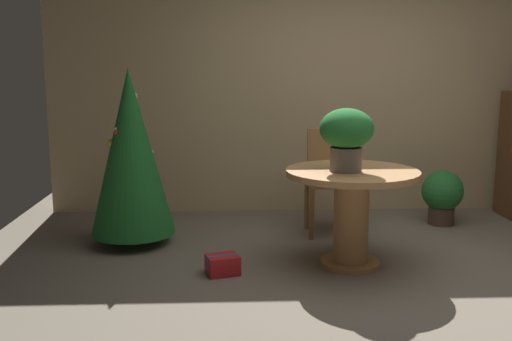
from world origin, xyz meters
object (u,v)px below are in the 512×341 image
at_px(flower_vase, 346,134).
at_px(potted_plant, 442,194).
at_px(wooden_chair_far, 331,174).
at_px(holiday_tree, 131,152).
at_px(round_dining_table, 352,202).
at_px(gift_box_red, 223,265).

distance_m(flower_vase, potted_plant, 1.84).
relative_size(wooden_chair_far, potted_plant, 1.79).
bearing_deg(flower_vase, holiday_tree, 157.51).
distance_m(round_dining_table, gift_box_red, 1.07).
height_order(round_dining_table, holiday_tree, holiday_tree).
bearing_deg(round_dining_table, flower_vase, -139.41).
relative_size(round_dining_table, potted_plant, 1.89).
xyz_separation_m(flower_vase, gift_box_red, (-0.91, -0.09, -0.95)).
xyz_separation_m(round_dining_table, gift_box_red, (-0.97, -0.15, -0.43)).
distance_m(round_dining_table, potted_plant, 1.61).
height_order(round_dining_table, wooden_chair_far, wooden_chair_far).
relative_size(gift_box_red, potted_plant, 0.52).
bearing_deg(flower_vase, gift_box_red, -174.28).
distance_m(holiday_tree, potted_plant, 2.94).
distance_m(wooden_chair_far, gift_box_red, 1.53).
xyz_separation_m(holiday_tree, gift_box_red, (0.77, -0.78, -0.72)).
bearing_deg(gift_box_red, round_dining_table, 8.56).
bearing_deg(flower_vase, potted_plant, 45.49).
height_order(wooden_chair_far, holiday_tree, holiday_tree).
relative_size(round_dining_table, holiday_tree, 0.67).
bearing_deg(round_dining_table, holiday_tree, 159.86).
distance_m(holiday_tree, gift_box_red, 1.32).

